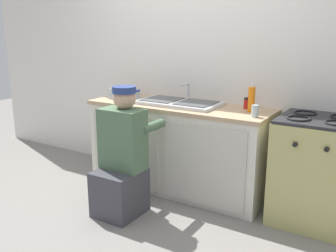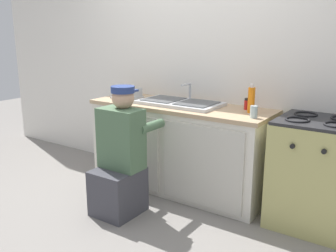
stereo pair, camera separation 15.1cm
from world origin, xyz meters
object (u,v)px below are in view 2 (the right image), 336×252
stove_range (315,173)px  dish_rack_tray (127,96)px  spice_bottle_red (246,104)px  sink_double_basin (180,102)px  plumber_person (120,161)px  water_glass (254,112)px  soap_bottle_orange (251,100)px

stove_range → dish_rack_tray: 1.99m
spice_bottle_red → sink_double_basin: bearing=-168.0°
plumber_person → water_glass: 1.20m
sink_double_basin → spice_bottle_red: bearing=12.0°
sink_double_basin → water_glass: sink_double_basin is taller
sink_double_basin → water_glass: (0.81, -0.14, 0.03)m
dish_rack_tray → spice_bottle_red: 1.28m
water_glass → soap_bottle_orange: (-0.10, 0.18, 0.06)m
stove_range → soap_bottle_orange: (-0.58, 0.04, 0.53)m
sink_double_basin → stove_range: (1.29, -0.00, -0.44)m
sink_double_basin → stove_range: 1.36m
plumber_person → sink_double_basin: bearing=78.5°
water_glass → dish_rack_tray: dish_rack_tray is taller
stove_range → dish_rack_tray: size_ratio=3.20×
water_glass → soap_bottle_orange: soap_bottle_orange is taller
stove_range → spice_bottle_red: (-0.67, 0.14, 0.47)m
plumber_person → spice_bottle_red: (0.77, 0.85, 0.45)m
plumber_person → soap_bottle_orange: 1.25m
plumber_person → stove_range: bearing=26.4°
soap_bottle_orange → dish_rack_tray: (-1.35, -0.06, -0.09)m
soap_bottle_orange → dish_rack_tray: bearing=-177.6°
soap_bottle_orange → stove_range: bearing=-3.6°
sink_double_basin → dish_rack_tray: bearing=-177.9°
plumber_person → dish_rack_tray: size_ratio=3.94×
stove_range → water_glass: water_glass is taller
water_glass → stove_range: bearing=16.3°
water_glass → spice_bottle_red: 0.33m
stove_range → water_glass: bearing=-163.7°
stove_range → dish_rack_tray: bearing=-179.4°
plumber_person → soap_bottle_orange: (0.85, 0.75, 0.51)m
spice_bottle_red → stove_range: bearing=-11.5°
stove_range → plumber_person: bearing=-153.6°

